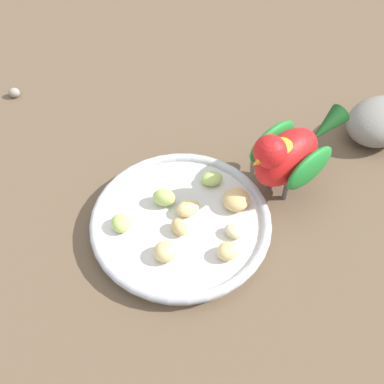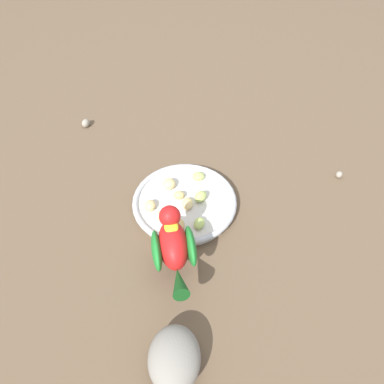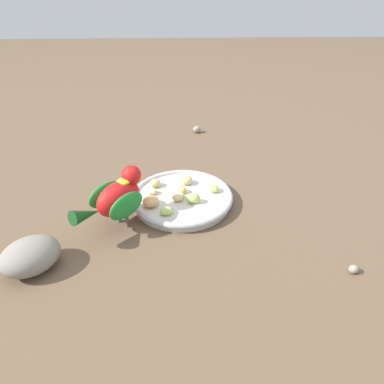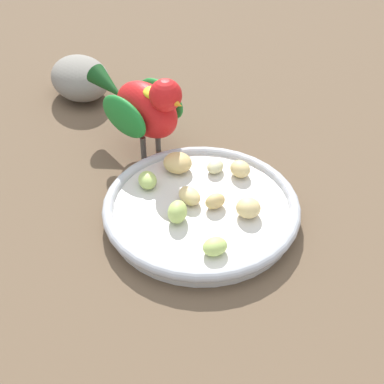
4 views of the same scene
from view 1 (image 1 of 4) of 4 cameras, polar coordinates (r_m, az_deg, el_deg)
ground_plane at (r=0.65m, az=-1.20°, el=-3.71°), size 4.00×4.00×0.00m
feeding_bowl at (r=0.63m, az=-1.55°, el=-3.63°), size 0.24×0.24×0.02m
apple_piece_0 at (r=0.64m, az=-3.30°, el=-0.66°), size 0.03×0.03×0.02m
apple_piece_1 at (r=0.59m, az=4.23°, el=-6.94°), size 0.04×0.04×0.02m
apple_piece_2 at (r=0.66m, az=2.33°, el=1.58°), size 0.04×0.03×0.02m
apple_piece_3 at (r=0.64m, az=5.20°, el=-0.87°), size 0.05×0.05×0.02m
apple_piece_4 at (r=0.61m, az=-1.26°, el=-4.16°), size 0.03×0.03×0.02m
apple_piece_5 at (r=0.62m, az=-8.41°, el=-3.67°), size 0.04×0.04×0.02m
apple_piece_6 at (r=0.59m, az=-3.14°, el=-6.99°), size 0.04×0.04×0.02m
apple_piece_7 at (r=0.63m, az=-0.49°, el=-1.91°), size 0.04×0.04×0.02m
apple_piece_8 at (r=0.61m, az=4.97°, el=-4.62°), size 0.03×0.03×0.01m
parrot at (r=0.64m, az=11.34°, el=4.45°), size 0.14×0.15×0.13m
rock_large at (r=0.78m, az=21.26°, el=7.76°), size 0.14×0.13×0.06m
pebble_1 at (r=0.87m, az=-20.18°, el=10.91°), size 0.02×0.02×0.02m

